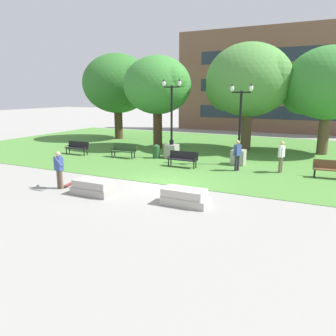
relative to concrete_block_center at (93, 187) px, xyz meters
name	(u,v)px	position (x,y,z in m)	size (l,w,h in m)	color
ground_plane	(162,185)	(1.96, 2.64, -0.31)	(140.00, 140.00, 0.00)	gray
grass_lawn	(222,152)	(1.96, 12.64, -0.30)	(40.00, 20.00, 0.02)	#4C8438
concrete_block_center	(93,187)	(0.00, 0.00, 0.00)	(1.80, 0.90, 0.64)	#9E9991
concrete_block_left	(185,197)	(4.06, 0.47, 0.00)	(1.80, 0.90, 0.64)	#B2ADA3
person_skateboarder	(59,168)	(-1.93, 0.07, 0.67)	(1.02, 0.73, 1.71)	brown
skateboard	(70,184)	(-1.87, 0.61, -0.22)	(0.38, 1.04, 0.14)	maroon
park_bench_near_left	(332,168)	(9.22, 7.45, 0.23)	(1.84, 0.69, 0.90)	brown
park_bench_near_right	(183,158)	(1.35, 6.60, 0.23)	(1.80, 0.55, 0.90)	black
park_bench_far_left	(124,150)	(-3.34, 7.50, 0.23)	(1.81, 0.57, 0.90)	#284723
park_bench_far_right	(77,147)	(-6.98, 7.11, 0.23)	(1.80, 0.54, 0.90)	black
lamp_post_center	(172,142)	(-0.42, 8.81, 0.75)	(1.32, 0.80, 5.11)	gray
lamp_post_left	(239,149)	(4.13, 8.61, 0.69)	(1.32, 0.80, 4.77)	gray
tree_near_right	(327,84)	(8.56, 14.72, 4.53)	(6.09, 5.80, 7.36)	brown
tree_far_right	(117,84)	(-9.08, 15.33, 4.74)	(6.62, 6.30, 7.78)	#42301E
tree_near_left	(157,86)	(-3.17, 12.00, 4.46)	(5.39, 5.13, 7.01)	#42301E
tree_far_left	(248,81)	(3.24, 14.17, 4.80)	(6.54, 6.23, 7.81)	brown
trash_bin	(156,151)	(-1.29, 8.28, 0.20)	(0.49, 0.49, 0.96)	#234C28
person_bystander_near_lawn	(281,155)	(6.71, 7.56, 0.68)	(0.32, 0.66, 1.71)	brown
person_bystander_far_lawn	(237,154)	(4.46, 6.96, 0.68)	(0.39, 0.60, 1.71)	#28282D
building_facade_distant	(278,80)	(3.60, 27.13, 5.30)	(22.78, 1.03, 11.23)	brown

